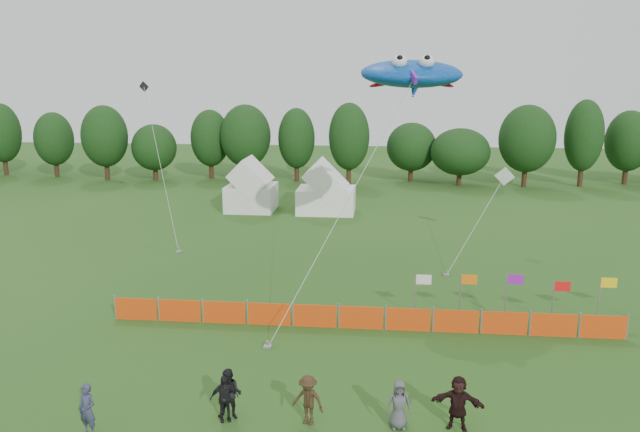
# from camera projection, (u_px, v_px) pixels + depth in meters

# --- Properties ---
(ground) EXTENTS (160.00, 160.00, 0.00)m
(ground) POSITION_uv_depth(u_px,v_px,m) (301.00, 415.00, 19.97)
(ground) COLOR #234C16
(ground) RESTS_ON ground
(treeline) EXTENTS (104.57, 8.78, 8.36)m
(treeline) POSITION_uv_depth(u_px,v_px,m) (375.00, 142.00, 62.52)
(treeline) COLOR #382314
(treeline) RESTS_ON ground
(tent_left) EXTENTS (3.86, 3.86, 3.41)m
(tent_left) POSITION_uv_depth(u_px,v_px,m) (251.00, 189.00, 50.30)
(tent_left) COLOR white
(tent_left) RESTS_ON ground
(tent_right) EXTENTS (4.58, 3.66, 3.23)m
(tent_right) POSITION_uv_depth(u_px,v_px,m) (326.00, 192.00, 49.44)
(tent_right) COLOR white
(tent_right) RESTS_ON ground
(barrier_fence) EXTENTS (21.90, 0.06, 1.00)m
(barrier_fence) POSITION_uv_depth(u_px,v_px,m) (361.00, 318.00, 26.70)
(barrier_fence) COLOR #D7400B
(barrier_fence) RESTS_ON ground
(flag_row) EXTENTS (10.73, 0.44, 2.30)m
(flag_row) POSITION_uv_depth(u_px,v_px,m) (535.00, 290.00, 27.47)
(flag_row) COLOR gray
(flag_row) RESTS_ON ground
(spectator_a) EXTENTS (0.70, 0.58, 1.65)m
(spectator_a) POSITION_uv_depth(u_px,v_px,m) (87.00, 410.00, 18.68)
(spectator_a) COLOR #303450
(spectator_a) RESTS_ON ground
(spectator_b) EXTENTS (0.81, 0.64, 1.65)m
(spectator_b) POSITION_uv_depth(u_px,v_px,m) (230.00, 394.00, 19.61)
(spectator_b) COLOR black
(spectator_b) RESTS_ON ground
(spectator_c) EXTENTS (1.18, 0.90, 1.61)m
(spectator_c) POSITION_uv_depth(u_px,v_px,m) (308.00, 400.00, 19.30)
(spectator_c) COLOR #352415
(spectator_c) RESTS_ON ground
(spectator_d) EXTENTS (0.97, 0.67, 1.53)m
(spectator_d) POSITION_uv_depth(u_px,v_px,m) (224.00, 398.00, 19.50)
(spectator_d) COLOR black
(spectator_d) RESTS_ON ground
(spectator_e) EXTENTS (0.82, 0.60, 1.56)m
(spectator_e) POSITION_uv_depth(u_px,v_px,m) (399.00, 405.00, 19.07)
(spectator_e) COLOR #494A4E
(spectator_e) RESTS_ON ground
(spectator_f) EXTENTS (1.66, 0.80, 1.72)m
(spectator_f) POSITION_uv_depth(u_px,v_px,m) (458.00, 403.00, 19.03)
(spectator_f) COLOR black
(spectator_f) RESTS_ON ground
(stingray_kite) EXTENTS (8.96, 16.98, 11.69)m
(stingray_kite) POSITION_uv_depth(u_px,v_px,m) (412.00, 74.00, 31.89)
(stingray_kite) COLOR blue
(stingray_kite) RESTS_ON ground
(small_kite_white) EXTENTS (4.83, 7.19, 5.08)m
(small_kite_white) POSITION_uv_depth(u_px,v_px,m) (490.00, 201.00, 37.78)
(small_kite_white) COLOR white
(small_kite_white) RESTS_ON ground
(small_kite_dark) EXTENTS (5.52, 8.93, 10.30)m
(small_kite_dark) POSITION_uv_depth(u_px,v_px,m) (158.00, 153.00, 42.21)
(small_kite_dark) COLOR black
(small_kite_dark) RESTS_ON ground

